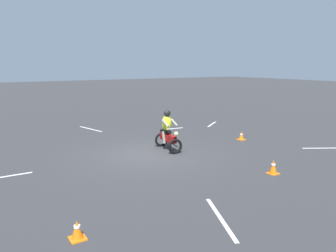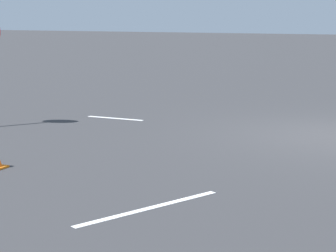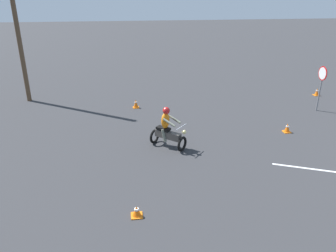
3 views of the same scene
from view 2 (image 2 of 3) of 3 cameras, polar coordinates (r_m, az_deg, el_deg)
lane_stripe_e at (r=14.55m, az=-4.61°, el=0.68°), size 1.38×0.11×0.01m
lane_stripe_ne at (r=7.89m, az=-1.61°, el=-7.15°), size 0.96×2.03×0.01m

